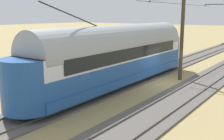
# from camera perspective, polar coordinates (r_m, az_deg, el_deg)

# --- Properties ---
(ground_plane) EXTENTS (220.00, 220.00, 0.00)m
(ground_plane) POSITION_cam_1_polar(r_m,az_deg,el_deg) (20.74, 10.85, -2.70)
(ground_plane) COLOR #9E8956
(track_streetcar_siding) EXTENTS (2.80, 80.00, 0.18)m
(track_streetcar_siding) POSITION_cam_1_polar(r_m,az_deg,el_deg) (20.18, 17.40, -3.28)
(track_streetcar_siding) COLOR #56514C
(track_streetcar_siding) RESTS_ON ground
(track_adjacent_siding) EXTENTS (2.80, 80.00, 0.18)m
(track_adjacent_siding) POSITION_cam_1_polar(r_m,az_deg,el_deg) (22.07, 5.58, -1.55)
(track_adjacent_siding) COLOR #56514C
(track_adjacent_siding) RESTS_ON ground
(vintage_streetcar) EXTENTS (2.65, 17.85, 5.49)m
(vintage_streetcar) POSITION_cam_1_polar(r_m,az_deg,el_deg) (19.19, 1.23, 3.25)
(vintage_streetcar) COLOR #1E4C93
(vintage_streetcar) RESTS_ON ground
(catenary_pole_mid_near) EXTENTS (3.08, 0.28, 6.56)m
(catenary_pole_mid_near) POSITION_cam_1_polar(r_m,az_deg,el_deg) (21.64, 14.08, 7.01)
(catenary_pole_mid_near) COLOR #423323
(catenary_pole_mid_near) RESTS_ON ground
(overhead_wire_run) EXTENTS (2.88, 18.08, 0.18)m
(overhead_wire_run) POSITION_cam_1_polar(r_m,az_deg,el_deg) (29.72, 15.18, 13.06)
(overhead_wire_run) COLOR black
(overhead_wire_run) RESTS_ON ground
(spare_tie_stack) EXTENTS (2.40, 2.40, 0.54)m
(spare_tie_stack) POSITION_cam_1_polar(r_m,az_deg,el_deg) (21.15, -9.16, -1.61)
(spare_tie_stack) COLOR #382819
(spare_tie_stack) RESTS_ON ground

